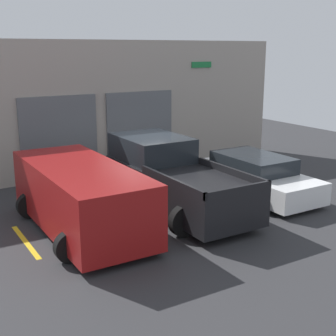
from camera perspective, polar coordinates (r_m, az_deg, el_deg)
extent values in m
plane|color=#2D2D30|center=(14.28, -2.41, -3.29)|extent=(28.00, 28.00, 0.00)
cube|color=#9E9389|center=(16.70, -8.01, 7.29)|extent=(14.52, 0.60, 4.62)
cube|color=#595B60|center=(15.93, -13.07, 3.47)|extent=(2.62, 0.08, 2.84)
cube|color=#595B60|center=(17.09, -3.41, 4.54)|extent=(2.62, 0.08, 2.84)
cube|color=#197238|center=(18.26, 4.10, 12.45)|extent=(0.90, 0.03, 0.22)
cube|color=black|center=(12.72, 1.17, -2.28)|extent=(1.89, 5.19, 0.95)
cube|color=#1E2328|center=(13.70, -2.01, 2.49)|extent=(1.74, 2.33, 0.70)
cube|color=black|center=(11.15, 0.45, -1.66)|extent=(0.08, 2.85, 0.18)
cube|color=black|center=(12.16, 7.75, -0.42)|extent=(0.08, 2.85, 0.18)
cube|color=black|center=(10.58, 8.61, -2.71)|extent=(1.89, 0.08, 0.18)
cylinder|color=black|center=(13.76, -5.38, -2.35)|extent=(0.77, 0.22, 0.77)
cylinder|color=black|center=(14.54, 0.56, -1.38)|extent=(0.77, 0.22, 0.77)
cylinder|color=black|center=(11.10, 1.95, -6.45)|extent=(0.77, 0.22, 0.77)
cylinder|color=black|center=(12.05, 8.66, -4.92)|extent=(0.77, 0.22, 0.77)
cube|color=white|center=(14.40, 10.51, -1.50)|extent=(1.74, 4.30, 0.63)
cube|color=#1E2328|center=(14.34, 10.33, 0.68)|extent=(1.53, 2.36, 0.46)
cylinder|color=black|center=(14.97, 4.93, -1.27)|extent=(0.62, 0.22, 0.62)
cylinder|color=black|center=(15.88, 9.37, -0.49)|extent=(0.62, 0.22, 0.62)
cylinder|color=black|center=(13.01, 11.85, -3.95)|extent=(0.62, 0.22, 0.62)
cylinder|color=black|center=(14.05, 16.42, -2.86)|extent=(0.62, 0.22, 0.62)
cube|color=maroon|center=(11.48, -10.60, -3.29)|extent=(1.91, 4.97, 1.46)
cube|color=#1E2328|center=(13.59, -14.36, 1.39)|extent=(1.72, 0.06, 0.28)
cylinder|color=black|center=(12.82, -16.51, -4.40)|extent=(0.67, 0.22, 0.67)
cylinder|color=black|center=(13.30, -9.45, -3.30)|extent=(0.67, 0.22, 0.67)
cylinder|color=black|center=(10.05, -11.85, -9.38)|extent=(0.67, 0.22, 0.67)
cylinder|color=black|center=(10.66, -3.18, -7.65)|extent=(0.67, 0.22, 0.67)
cube|color=gold|center=(11.41, -16.97, -8.58)|extent=(0.12, 2.20, 0.01)
cube|color=gold|center=(12.29, -4.34, -6.29)|extent=(0.12, 2.20, 0.01)
cube|color=gold|center=(13.68, 6.07, -4.15)|extent=(0.12, 2.20, 0.01)
cube|color=gold|center=(15.45, 14.29, -2.35)|extent=(0.12, 2.20, 0.01)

